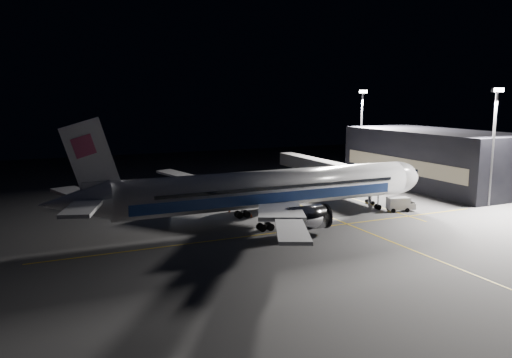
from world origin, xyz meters
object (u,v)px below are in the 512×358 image
Objects in this scene: safety_cone_c at (281,211)px; floodlight_mast_south at (494,136)px; floodlight_mast_north at (361,125)px; safety_cone_a at (251,216)px; service_truck at (400,204)px; safety_cone_b at (229,210)px; jet_bridge at (329,169)px; baggage_tug at (171,199)px; airliner at (265,190)px.

floodlight_mast_south is at bearing -16.35° from safety_cone_c.
floodlight_mast_north reaches higher than safety_cone_a.
service_truck reaches higher than safety_cone_b.
baggage_tug is (-32.63, 1.24, -3.76)m from jet_bridge.
safety_cone_b is at bearing 170.22° from service_truck.
floodlight_mast_north is at bearing 37.74° from jet_bridge.
floodlight_mast_south is at bearing -35.72° from baggage_tug.
baggage_tug is at bearing 120.71° from safety_cone_a.
airliner reaches higher than service_truck.
baggage_tug is (-50.63, -12.69, -11.55)m from floodlight_mast_north.
floodlight_mast_south is 35.58× the size of safety_cone_b.
airliner is at bearing -72.82° from baggage_tug.
airliner reaches higher than safety_cone_c.
airliner reaches higher than jet_bridge.
jet_bridge reaches higher than safety_cone_a.
floodlight_mast_south reaches higher than jet_bridge.
floodlight_mast_north is (18.00, 13.93, 7.79)m from jet_bridge.
safety_cone_a is at bearing -149.16° from jet_bridge.
floodlight_mast_north is at bearing 33.97° from safety_cone_a.
floodlight_mast_north is 7.57× the size of baggage_tug.
safety_cone_a is at bearing -146.03° from floodlight_mast_north.
airliner reaches higher than safety_cone_a.
safety_cone_b is (-43.43, -23.19, -12.08)m from floodlight_mast_north.
jet_bridge is 27.40m from safety_cone_b.
baggage_tug reaches higher than safety_cone_b.
safety_cone_a is at bearing 166.45° from floodlight_mast_south.
airliner is at bearing -142.09° from floodlight_mast_north.
safety_cone_a is at bearing 178.45° from service_truck.
safety_cone_b is (-26.55, 11.44, -0.99)m from service_truck.
safety_cone_a is at bearing 96.62° from airliner.
floodlight_mast_north reaches higher than safety_cone_b.
jet_bridge is 67.00× the size of safety_cone_a.
floodlight_mast_south is 20.48m from service_truck.
service_truck is 8.55× the size of safety_cone_b.
airliner is 12.35× the size of service_truck.
jet_bridge reaches higher than service_truck.
jet_bridge is 32.87m from baggage_tug.
baggage_tug is at bearing 116.34° from airliner.
service_truck reaches higher than safety_cone_a.
safety_cone_a is (9.09, -15.30, -0.57)m from baggage_tug.
safety_cone_a is 0.88× the size of safety_cone_b.
floodlight_mast_south is (41.08, -6.01, 7.21)m from airliner.
jet_bridge is 51.77× the size of safety_cone_c.
service_truck is at bearing -86.91° from jet_bridge.
floodlight_mast_north is at bearing 28.09° from safety_cone_b.
baggage_tug is (-9.55, 19.30, -4.34)m from airliner.
jet_bridge is at bearing 30.84° from safety_cone_a.
safety_cone_c is (7.57, -4.29, 0.04)m from safety_cone_b.
baggage_tug reaches higher than safety_cone_c.
floodlight_mast_south is at bearing -90.00° from floodlight_mast_north.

